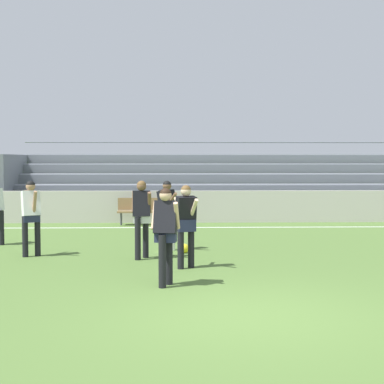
# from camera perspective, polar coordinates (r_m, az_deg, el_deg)

# --- Properties ---
(ground_plane) EXTENTS (160.00, 160.00, 0.00)m
(ground_plane) POSITION_cam_1_polar(r_m,az_deg,el_deg) (8.25, 5.91, -12.07)
(ground_plane) COLOR #4C6B30
(field_line_sideline) EXTENTS (44.00, 0.12, 0.01)m
(field_line_sideline) POSITION_cam_1_polar(r_m,az_deg,el_deg) (18.51, 1.67, -3.52)
(field_line_sideline) COLOR white
(field_line_sideline) RESTS_ON ground
(sideline_wall) EXTENTS (48.00, 0.16, 1.10)m
(sideline_wall) POSITION_cam_1_polar(r_m,az_deg,el_deg) (19.94, 1.43, -1.45)
(sideline_wall) COLOR #BCB7AD
(sideline_wall) RESTS_ON ground
(bleacher_stand) EXTENTS (20.15, 3.88, 2.95)m
(bleacher_stand) POSITION_cam_1_polar(r_m,az_deg,el_deg) (23.01, 7.60, 0.95)
(bleacher_stand) COLOR #9EA3AD
(bleacher_stand) RESTS_ON ground
(bench_near_bin) EXTENTS (1.80, 0.40, 0.90)m
(bench_near_bin) POSITION_cam_1_polar(r_m,az_deg,el_deg) (19.23, -4.70, -1.65)
(bench_near_bin) COLOR olive
(bench_near_bin) RESTS_ON ground
(player_dark_wide_right) EXTENTS (0.51, 0.71, 1.67)m
(player_dark_wide_right) POSITION_cam_1_polar(r_m,az_deg,el_deg) (13.75, -2.48, -1.70)
(player_dark_wide_right) COLOR white
(player_dark_wide_right) RESTS_ON ground
(player_dark_dropping_back) EXTENTS (0.44, 0.54, 1.72)m
(player_dark_dropping_back) POSITION_cam_1_polar(r_m,az_deg,el_deg) (12.62, -5.01, -2.00)
(player_dark_dropping_back) COLOR black
(player_dark_dropping_back) RESTS_ON ground
(player_dark_challenging) EXTENTS (0.51, 0.43, 1.69)m
(player_dark_challenging) POSITION_cam_1_polar(r_m,az_deg,el_deg) (9.87, -2.63, -3.56)
(player_dark_challenging) COLOR black
(player_dark_challenging) RESTS_ON ground
(player_dark_overlapping) EXTENTS (0.50, 0.66, 1.67)m
(player_dark_overlapping) POSITION_cam_1_polar(r_m,az_deg,el_deg) (11.49, -0.61, -2.67)
(player_dark_overlapping) COLOR black
(player_dark_overlapping) RESTS_ON ground
(player_white_on_ball) EXTENTS (0.48, 0.58, 1.70)m
(player_white_on_ball) POSITION_cam_1_polar(r_m,az_deg,el_deg) (13.39, -15.65, -1.85)
(player_white_on_ball) COLOR black
(player_white_on_ball) RESTS_ON ground
(soccer_ball) EXTENTS (0.22, 0.22, 0.22)m
(soccer_ball) POSITION_cam_1_polar(r_m,az_deg,el_deg) (13.47, -0.77, -5.60)
(soccer_ball) COLOR yellow
(soccer_ball) RESTS_ON ground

